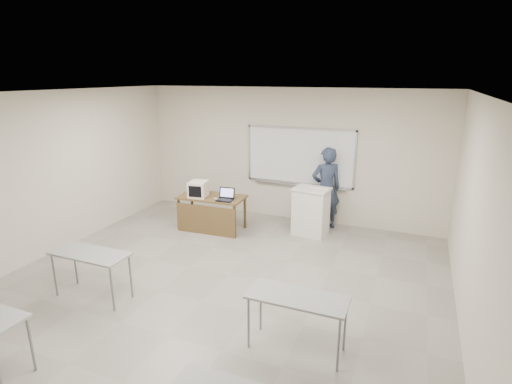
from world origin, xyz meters
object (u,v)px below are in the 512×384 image
at_px(podium, 311,211).
at_px(keyboard, 320,187).
at_px(whiteboard, 300,157).
at_px(presenter, 326,188).
at_px(laptop, 226,197).
at_px(mouse, 216,199).
at_px(instructor_desk, 210,207).
at_px(crt_monitor, 198,189).

xyz_separation_m(podium, keyboard, (0.15, 0.08, 0.52)).
height_order(whiteboard, keyboard, whiteboard).
bearing_deg(presenter, laptop, -0.27).
xyz_separation_m(mouse, presenter, (2.05, 1.22, 0.13)).
distance_m(instructor_desk, mouse, 0.32).
distance_m(keyboard, presenter, 0.44).
distance_m(instructor_desk, presenter, 2.54).
bearing_deg(podium, presenter, 75.89).
relative_size(mouse, presenter, 0.06).
bearing_deg(podium, whiteboard, 129.25).
bearing_deg(laptop, presenter, 25.89).
xyz_separation_m(whiteboard, mouse, (-1.36, -1.51, -0.71)).
xyz_separation_m(keyboard, presenter, (0.04, 0.42, -0.12)).
bearing_deg(mouse, keyboard, -1.15).
relative_size(whiteboard, podium, 2.45).
bearing_deg(mouse, crt_monitor, 147.54).
distance_m(podium, crt_monitor, 2.43).
height_order(podium, mouse, podium).
bearing_deg(keyboard, presenter, 85.91).
relative_size(whiteboard, presenter, 1.38).
bearing_deg(crt_monitor, presenter, 15.64).
bearing_deg(presenter, mouse, -1.25).
xyz_separation_m(podium, laptop, (-1.66, -0.65, 0.30)).
bearing_deg(laptop, mouse, -165.17).
relative_size(laptop, presenter, 0.18).
xyz_separation_m(whiteboard, podium, (0.50, -0.79, -0.97)).
distance_m(instructor_desk, crt_monitor, 0.45).
height_order(podium, keyboard, keyboard).
bearing_deg(keyboard, whiteboard, 134.01).
bearing_deg(podium, mouse, -151.88).
bearing_deg(laptop, instructor_desk, 172.27).
bearing_deg(podium, keyboard, 34.92).
xyz_separation_m(whiteboard, crt_monitor, (-1.81, -1.44, -0.56)).
height_order(keyboard, presenter, presenter).
height_order(whiteboard, crt_monitor, whiteboard).
distance_m(podium, laptop, 1.80).
height_order(laptop, keyboard, keyboard).
bearing_deg(crt_monitor, mouse, -18.48).
relative_size(crt_monitor, mouse, 3.85).
bearing_deg(instructor_desk, laptop, -4.54).
height_order(podium, presenter, presenter).
bearing_deg(mouse, podium, -1.69).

